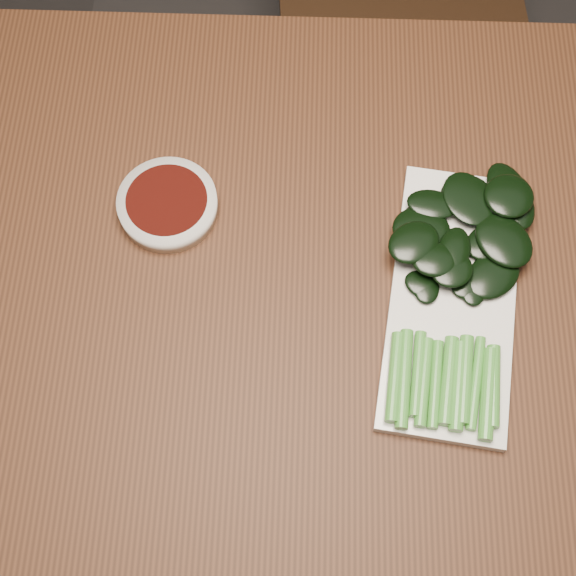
{
  "coord_description": "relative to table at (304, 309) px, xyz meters",
  "views": [
    {
      "loc": [
        -0.01,
        -0.37,
        1.61
      ],
      "look_at": [
        -0.02,
        -0.01,
        0.76
      ],
      "focal_mm": 50.0,
      "sensor_mm": 36.0,
      "label": 1
    }
  ],
  "objects": [
    {
      "name": "sauce_bowl",
      "position": [
        -0.17,
        0.1,
        0.08
      ],
      "size": [
        0.12,
        0.12,
        0.03
      ],
      "color": "silver",
      "rests_on": "table"
    },
    {
      "name": "gai_lan",
      "position": [
        0.18,
        0.02,
        0.1
      ],
      "size": [
        0.2,
        0.35,
        0.03
      ],
      "color": "#499A35",
      "rests_on": "serving_plate"
    },
    {
      "name": "serving_plate",
      "position": [
        0.17,
        -0.01,
        0.08
      ],
      "size": [
        0.18,
        0.35,
        0.01
      ],
      "rotation": [
        0.0,
        0.0,
        -0.13
      ],
      "color": "silver",
      "rests_on": "table"
    },
    {
      "name": "ground",
      "position": [
        0.0,
        0.0,
        -0.68
      ],
      "size": [
        6.0,
        6.0,
        0.0
      ],
      "primitive_type": "plane",
      "color": "#2A2828",
      "rests_on": "ground"
    },
    {
      "name": "table",
      "position": [
        0.0,
        0.0,
        0.0
      ],
      "size": [
        1.4,
        0.8,
        0.75
      ],
      "color": "#402212",
      "rests_on": "ground"
    }
  ]
}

